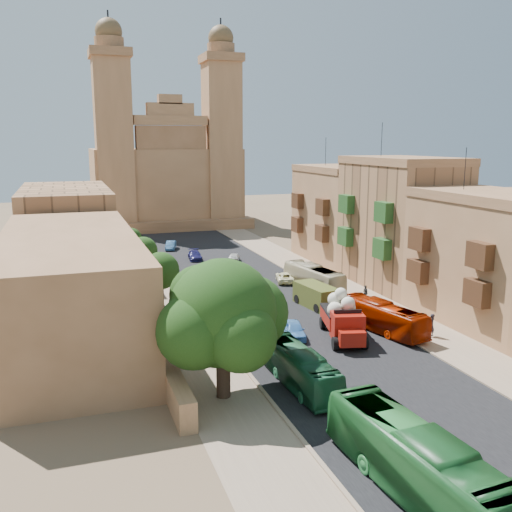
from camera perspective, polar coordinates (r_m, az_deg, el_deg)
ground at (r=36.41m, az=13.55°, el=-14.00°), size 260.00×260.00×0.00m
road_surface at (r=62.31m, az=-1.17°, el=-2.91°), size 14.00×140.00×0.01m
sidewalk_east at (r=65.69m, az=6.76°, el=-2.24°), size 5.00×140.00×0.01m
sidewalk_west at (r=60.25m, az=-9.84°, el=-3.58°), size 5.00×140.00×0.01m
kerb_east at (r=64.67m, az=4.76°, el=-2.36°), size 0.25×140.00×0.12m
kerb_west at (r=60.64m, az=-7.51°, el=-3.36°), size 0.25×140.00×0.12m
townhouse_b at (r=52.35m, az=22.33°, el=-0.21°), size 9.00×14.00×14.90m
townhouse_c at (r=63.21m, az=14.17°, el=3.33°), size 9.00×14.00×17.40m
townhouse_d at (r=75.35m, az=8.40°, el=4.23°), size 9.00×14.00×15.90m
west_wall at (r=50.09m, az=-11.50°, el=-5.68°), size 1.00×40.00×1.80m
west_building_low at (r=46.98m, az=-18.02°, el=-2.98°), size 10.00×28.00×8.40m
west_building_mid at (r=72.37m, az=-18.38°, el=2.55°), size 10.00×22.00×10.00m
church at (r=107.91m, az=-9.02°, el=8.15°), size 28.00×22.50×36.30m
ficus_tree at (r=34.36m, az=-3.24°, el=-6.09°), size 8.64×7.95×8.64m
street_tree_a at (r=42.26m, az=-6.86°, el=-5.63°), size 3.01×3.01×4.63m
street_tree_b at (r=53.56m, az=-9.51°, el=-1.49°), size 3.50×3.50×5.39m
street_tree_c at (r=65.26m, az=-11.19°, el=0.48°), size 3.20×3.20×4.92m
street_tree_d at (r=77.08m, az=-12.35°, el=1.73°), size 2.73×2.73×4.19m
red_truck at (r=45.83m, az=8.70°, el=-6.13°), size 4.05×7.03×3.90m
olive_pickup at (r=54.41m, az=6.03°, el=-4.00°), size 2.90×5.31×2.09m
bus_green_south at (r=27.62m, az=15.69°, el=-19.20°), size 3.43×11.36×3.12m
bus_green_north at (r=37.14m, az=4.40°, el=-11.11°), size 2.29×8.82×2.44m
bus_red_east at (r=48.23m, az=12.50°, el=-5.98°), size 3.95×9.09×2.46m
bus_cream_east at (r=60.76m, az=5.78°, el=-2.12°), size 3.58×9.28×2.52m
car_blue_a at (r=45.95m, az=3.84°, el=-7.37°), size 2.34×4.05×1.30m
car_white_a at (r=63.98m, az=-4.49°, el=-1.99°), size 2.41×3.98×1.24m
car_cream at (r=63.55m, az=2.92°, el=-2.13°), size 2.85×4.34×1.11m
car_dkblue at (r=75.81m, az=-6.14°, el=0.07°), size 2.13×4.21×1.17m
car_white_b at (r=74.08m, az=-2.21°, el=-0.13°), size 2.49×3.77×1.19m
car_blue_b at (r=83.38m, az=-8.52°, el=1.06°), size 2.27×3.90×1.21m
pedestrian_a at (r=48.09m, az=17.12°, el=-6.63°), size 0.82×0.70×1.90m
pedestrian_c at (r=57.30m, az=10.88°, el=-3.63°), size 0.39×0.89×1.51m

